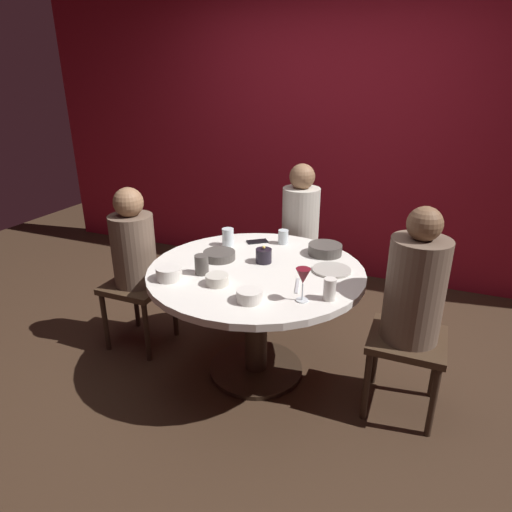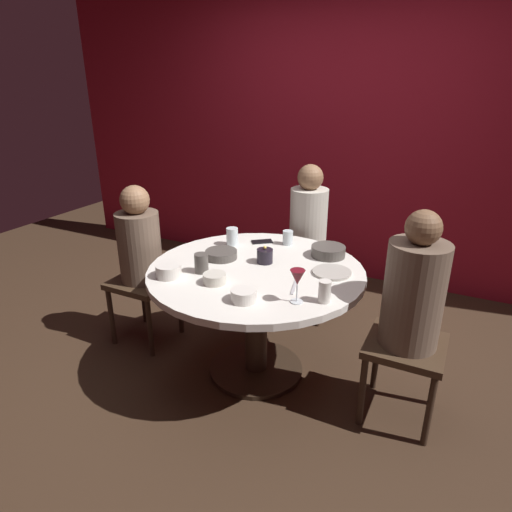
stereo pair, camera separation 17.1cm
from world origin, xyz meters
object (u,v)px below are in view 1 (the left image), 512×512
(seated_diner_right, at_px, (414,293))
(bowl_small_white, at_px, (249,296))
(dinner_plate, at_px, (332,270))
(wine_glass, at_px, (303,278))
(seated_diner_back, at_px, (300,225))
(cup_center_front, at_px, (283,237))
(bowl_salad_center, at_px, (217,280))
(cup_near_candle, at_px, (202,265))
(bowl_sauce_side, at_px, (169,273))
(bowl_serving_large, at_px, (219,255))
(candle_holder, at_px, (264,256))
(bowl_rice_portion, at_px, (325,249))
(dining_table, at_px, (256,292))
(cell_phone, at_px, (257,241))
(seated_diner_left, at_px, (134,251))
(cup_by_left_diner, at_px, (330,289))
(cup_by_right_diner, at_px, (228,237))

(seated_diner_right, bearing_deg, bowl_small_white, 27.02)
(dinner_plate, bearing_deg, wine_glass, -96.95)
(seated_diner_back, relative_size, cup_center_front, 12.45)
(dinner_plate, bearing_deg, bowl_salad_center, -142.38)
(bowl_small_white, height_order, cup_center_front, cup_center_front)
(cup_near_candle, bearing_deg, bowl_sauce_side, -134.56)
(cup_near_candle, bearing_deg, bowl_salad_center, -32.45)
(bowl_serving_large, height_order, bowl_small_white, bowl_small_white)
(cup_near_candle, distance_m, cup_center_front, 0.70)
(cup_center_front, bearing_deg, candle_holder, -90.30)
(bowl_serving_large, height_order, bowl_rice_portion, bowl_rice_portion)
(dining_table, relative_size, bowl_sauce_side, 8.86)
(cell_phone, xyz_separation_m, bowl_sauce_side, (-0.23, -0.74, 0.03))
(dinner_plate, height_order, bowl_serving_large, bowl_serving_large)
(seated_diner_back, xyz_separation_m, bowl_small_white, (0.13, -1.27, 0.02))
(seated_diner_back, distance_m, bowl_sauce_side, 1.26)
(bowl_salad_center, distance_m, cup_near_candle, 0.17)
(seated_diner_left, height_order, cup_near_candle, seated_diner_left)
(bowl_salad_center, bearing_deg, bowl_sauce_side, -171.18)
(bowl_sauce_side, bearing_deg, seated_diner_back, 71.96)
(cup_by_left_diner, bearing_deg, bowl_rice_portion, 106.25)
(cup_by_right_diner, bearing_deg, cup_center_front, 28.34)
(bowl_small_white, relative_size, cup_center_front, 1.39)
(candle_holder, bearing_deg, cup_near_candle, -132.11)
(seated_diner_right, bearing_deg, cell_phone, -21.75)
(candle_holder, relative_size, cell_phone, 0.77)
(seated_diner_back, xyz_separation_m, cup_center_front, (0.01, -0.42, 0.04))
(cell_phone, height_order, bowl_salad_center, bowl_salad_center)
(dinner_plate, height_order, cup_near_candle, cup_near_candle)
(bowl_sauce_side, bearing_deg, bowl_serving_large, 71.41)
(candle_holder, xyz_separation_m, cell_phone, (-0.17, 0.31, -0.04))
(cell_phone, bearing_deg, seated_diner_back, 121.97)
(bowl_serving_large, distance_m, bowl_salad_center, 0.36)
(dining_table, bearing_deg, seated_diner_left, 180.00)
(dinner_plate, bearing_deg, cup_center_front, 141.67)
(seated_diner_left, bearing_deg, seated_diner_right, 0.00)
(dining_table, height_order, dinner_plate, dinner_plate)
(cup_center_front, bearing_deg, bowl_serving_large, -123.68)
(dining_table, bearing_deg, cup_near_candle, -144.20)
(seated_diner_left, distance_m, bowl_small_white, 1.08)
(dining_table, distance_m, cell_phone, 0.48)
(cell_phone, height_order, bowl_serving_large, bowl_serving_large)
(bowl_salad_center, bearing_deg, cell_phone, 94.11)
(seated_diner_right, distance_m, dinner_plate, 0.49)
(bowl_small_white, height_order, bowl_rice_portion, bowl_rice_portion)
(seated_diner_left, height_order, cup_center_front, seated_diner_left)
(cup_near_candle, bearing_deg, bowl_rice_portion, 44.44)
(cell_phone, height_order, cup_near_candle, cup_near_candle)
(bowl_salad_center, height_order, cup_by_right_diner, cup_by_right_diner)
(seated_diner_right, relative_size, dinner_plate, 5.34)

